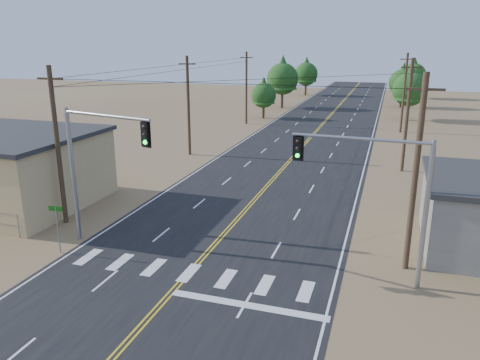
% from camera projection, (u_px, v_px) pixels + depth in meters
% --- Properties ---
extents(road, '(15.00, 200.00, 0.02)m').
position_uv_depth(road, '(284.00, 167.00, 43.89)').
color(road, black).
rests_on(road, ground).
extents(utility_pole_left_near, '(1.80, 0.30, 10.00)m').
position_uv_depth(utility_pole_left_near, '(58.00, 145.00, 29.09)').
color(utility_pole_left_near, '#4C3826').
rests_on(utility_pole_left_near, ground).
extents(utility_pole_left_mid, '(1.80, 0.30, 10.00)m').
position_uv_depth(utility_pole_left_mid, '(188.00, 105.00, 47.34)').
color(utility_pole_left_mid, '#4C3826').
rests_on(utility_pole_left_mid, ground).
extents(utility_pole_left_far, '(1.80, 0.30, 10.00)m').
position_uv_depth(utility_pole_left_far, '(246.00, 88.00, 65.59)').
color(utility_pole_left_far, '#4C3826').
rests_on(utility_pole_left_far, ground).
extents(utility_pole_right_near, '(1.80, 0.30, 10.00)m').
position_uv_depth(utility_pole_right_near, '(415.00, 174.00, 22.92)').
color(utility_pole_right_near, '#4C3826').
rests_on(utility_pole_right_near, ground).
extents(utility_pole_right_mid, '(1.80, 0.30, 10.00)m').
position_uv_depth(utility_pole_right_mid, '(407.00, 115.00, 41.17)').
color(utility_pole_right_mid, '#4C3826').
rests_on(utility_pole_right_mid, ground).
extents(utility_pole_right_far, '(1.80, 0.30, 10.00)m').
position_uv_depth(utility_pole_right_far, '(404.00, 92.00, 59.42)').
color(utility_pole_right_far, '#4C3826').
rests_on(utility_pole_right_far, ground).
extents(signal_mast_left, '(6.07, 1.75, 7.85)m').
position_uv_depth(signal_mast_left, '(92.00, 156.00, 25.61)').
color(signal_mast_left, gray).
rests_on(signal_mast_left, ground).
extents(signal_mast_right, '(6.46, 0.55, 7.25)m').
position_uv_depth(signal_mast_right, '(385.00, 186.00, 21.62)').
color(signal_mast_right, gray).
rests_on(signal_mast_right, ground).
extents(street_sign, '(0.82, 0.13, 2.76)m').
position_uv_depth(street_sign, '(57.00, 222.00, 25.58)').
color(street_sign, gray).
rests_on(street_sign, ground).
extents(tree_left_near, '(3.78, 3.78, 6.31)m').
position_uv_depth(tree_left_near, '(264.00, 93.00, 70.81)').
color(tree_left_near, '#3F2D1E').
rests_on(tree_left_near, ground).
extents(tree_left_mid, '(5.50, 5.50, 9.16)m').
position_uv_depth(tree_left_mid, '(283.00, 76.00, 81.44)').
color(tree_left_mid, '#3F2D1E').
rests_on(tree_left_mid, ground).
extents(tree_left_far, '(4.97, 4.97, 8.28)m').
position_uv_depth(tree_left_far, '(306.00, 72.00, 100.85)').
color(tree_left_far, '#3F2D1E').
rests_on(tree_left_far, ground).
extents(tree_right_near, '(4.98, 4.98, 8.30)m').
position_uv_depth(tree_right_near, '(410.00, 86.00, 68.70)').
color(tree_right_near, '#3F2D1E').
rests_on(tree_right_near, ground).
extents(tree_right_mid, '(4.73, 4.73, 7.88)m').
position_uv_depth(tree_right_mid, '(403.00, 80.00, 82.32)').
color(tree_right_mid, '#3F2D1E').
rests_on(tree_right_mid, ground).
extents(tree_right_far, '(5.01, 5.01, 8.36)m').
position_uv_depth(tree_right_far, '(414.00, 73.00, 95.45)').
color(tree_right_far, '#3F2D1E').
rests_on(tree_right_far, ground).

